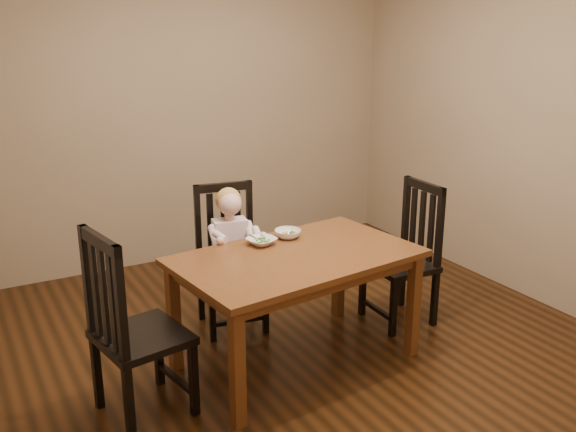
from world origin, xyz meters
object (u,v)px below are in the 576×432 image
bowl_peas (262,241)px  dining_table (296,267)px  toddler (231,244)px  chair_left (132,330)px  chair_right (406,256)px  bowl_veg (288,234)px  chair_child (230,260)px

bowl_peas → dining_table: bearing=-67.8°
toddler → chair_left: bearing=48.0°
chair_right → bowl_veg: (-0.91, 0.15, 0.28)m
chair_right → toddler: 1.28m
chair_left → toddler: bearing=118.7°
dining_table → bowl_veg: size_ratio=8.98×
dining_table → chair_right: size_ratio=1.53×
chair_left → chair_right: bearing=86.4°
chair_left → bowl_peas: 1.06m
chair_right → toddler: size_ratio=1.93×
bowl_veg → bowl_peas: bearing=-170.6°
chair_left → toddler: 1.20m
chair_child → toddler: bearing=90.0°
chair_child → chair_right: (1.16, -0.56, 0.00)m
chair_child → bowl_veg: size_ratio=5.83×
chair_child → bowl_peas: 0.53m
chair_left → chair_right: size_ratio=1.06×
chair_right → bowl_peas: size_ratio=5.69×
dining_table → chair_right: 1.04m
bowl_peas → bowl_veg: (0.22, 0.04, 0.01)m
bowl_peas → bowl_veg: 0.22m
dining_table → chair_left: bearing=-175.8°
dining_table → chair_right: (1.02, 0.16, -0.16)m
chair_left → bowl_veg: (1.19, 0.38, 0.25)m
bowl_veg → dining_table: bearing=-109.3°
chair_child → chair_left: chair_left is taller
dining_table → chair_child: 0.75m
chair_child → toddler: (-0.01, -0.05, 0.14)m
bowl_veg → chair_right: bearing=-9.3°
chair_child → bowl_veg: (0.25, -0.42, 0.28)m
chair_child → chair_left: (-0.94, -0.80, 0.04)m
chair_left → bowl_peas: (0.98, 0.35, 0.24)m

